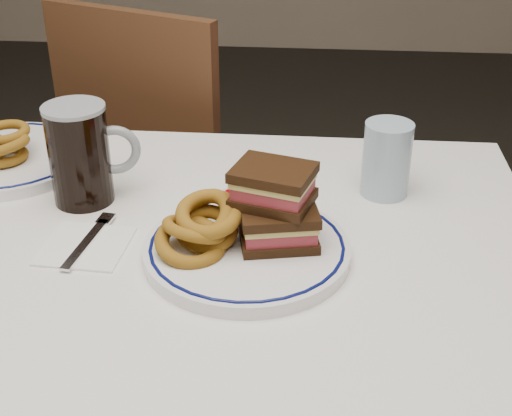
# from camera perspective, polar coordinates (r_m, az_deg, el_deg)

# --- Properties ---
(dining_table) EXTENTS (1.27, 0.87, 0.75)m
(dining_table) POSITION_cam_1_polar(r_m,az_deg,el_deg) (1.11, -10.74, -7.87)
(dining_table) COLOR white
(dining_table) RESTS_ON floor
(chair_far) EXTENTS (0.56, 0.56, 0.94)m
(chair_far) POSITION_cam_1_polar(r_m,az_deg,el_deg) (1.82, -7.02, 3.16)
(chair_far) COLOR #4D2718
(chair_far) RESTS_ON floor
(main_plate) EXTENTS (0.29, 0.29, 0.02)m
(main_plate) POSITION_cam_1_polar(r_m,az_deg,el_deg) (1.01, -0.73, -3.32)
(main_plate) COLOR white
(main_plate) RESTS_ON dining_table
(reuben_sandwich) EXTENTS (0.13, 0.12, 0.11)m
(reuben_sandwich) POSITION_cam_1_polar(r_m,az_deg,el_deg) (0.99, 1.60, 0.20)
(reuben_sandwich) COLOR black
(reuben_sandwich) RESTS_ON main_plate
(onion_rings_main) EXTENTS (0.12, 0.12, 0.10)m
(onion_rings_main) POSITION_cam_1_polar(r_m,az_deg,el_deg) (0.99, -4.43, -1.48)
(onion_rings_main) COLOR brown
(onion_rings_main) RESTS_ON main_plate
(ketchup_ramekin) EXTENTS (0.06, 0.06, 0.04)m
(ketchup_ramekin) POSITION_cam_1_polar(r_m,az_deg,el_deg) (1.07, -1.26, 0.35)
(ketchup_ramekin) COLOR silver
(ketchup_ramekin) RESTS_ON main_plate
(beer_mug) EXTENTS (0.14, 0.10, 0.16)m
(beer_mug) POSITION_cam_1_polar(r_m,az_deg,el_deg) (1.16, -13.80, 4.27)
(beer_mug) COLOR black
(beer_mug) RESTS_ON dining_table
(water_glass) EXTENTS (0.08, 0.08, 0.12)m
(water_glass) POSITION_cam_1_polar(r_m,az_deg,el_deg) (1.17, 10.40, 3.86)
(water_glass) COLOR #9DB7CB
(water_glass) RESTS_ON dining_table
(far_plate) EXTENTS (0.29, 0.29, 0.02)m
(far_plate) POSITION_cam_1_polar(r_m,az_deg,el_deg) (1.35, -19.34, 3.81)
(far_plate) COLOR white
(far_plate) RESTS_ON dining_table
(napkin_fork) EXTENTS (0.13, 0.16, 0.01)m
(napkin_fork) POSITION_cam_1_polar(r_m,az_deg,el_deg) (1.07, -13.40, -2.87)
(napkin_fork) COLOR white
(napkin_fork) RESTS_ON dining_table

